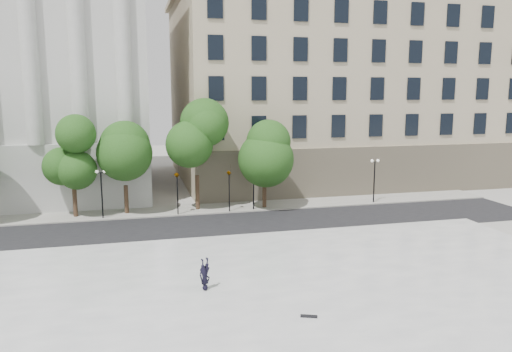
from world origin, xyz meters
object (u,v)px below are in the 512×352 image
object	(u,v)px
traffic_light_west	(177,172)
person_lying	(205,286)
skateboard	(309,316)
traffic_light_east	(229,171)

from	to	relation	value
traffic_light_west	person_lying	size ratio (longest dim) A/B	2.56
person_lying	skateboard	bearing A→B (deg)	-70.64
person_lying	skateboard	world-z (taller)	person_lying
traffic_light_east	skateboard	size ratio (longest dim) A/B	5.55
person_lying	traffic_light_east	bearing A→B (deg)	50.57
traffic_light_east	person_lying	bearing A→B (deg)	-104.92
person_lying	skateboard	distance (m)	5.86
traffic_light_east	person_lying	world-z (taller)	traffic_light_east
traffic_light_east	person_lying	size ratio (longest dim) A/B	2.53
traffic_light_east	skateboard	xyz separation A→B (m)	(-0.65, -21.90, -3.20)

